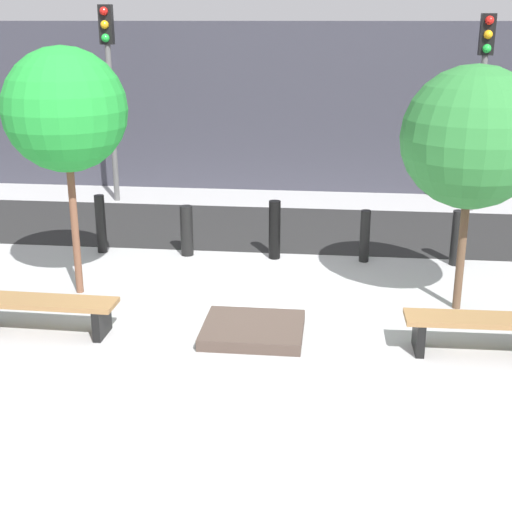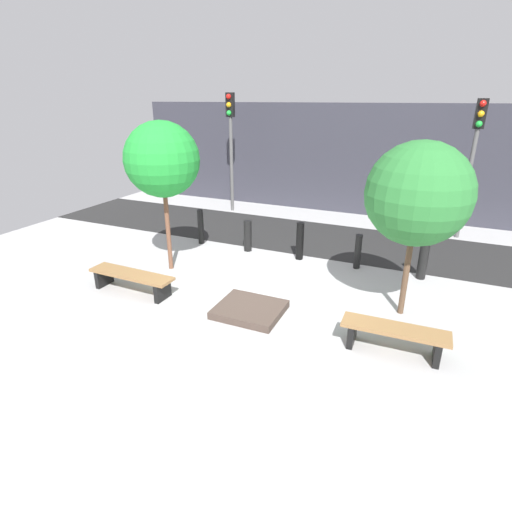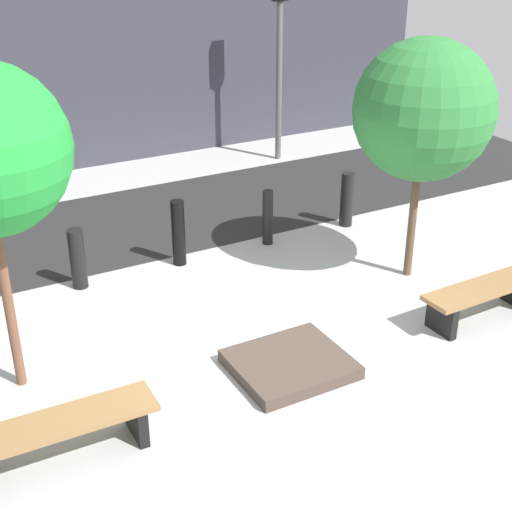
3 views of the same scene
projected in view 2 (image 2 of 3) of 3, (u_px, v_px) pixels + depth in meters
The scene contains 15 objects.
ground_plane at pixel (258, 303), 8.17m from camera, with size 18.00×18.00×0.00m, color #A7A7A7.
road_strip at pixel (318, 238), 11.93m from camera, with size 18.00×3.05×0.01m, color #252525.
building_facade at pixel (347, 159), 14.14m from camera, with size 16.20×0.50×3.76m, color #33333D.
bench_left at pixel (132, 278), 8.53m from camera, with size 1.98×0.50×0.45m.
bench_right at pixel (394, 334), 6.50m from camera, with size 1.70×0.48×0.46m.
planter_bed at pixel (250, 310), 7.78m from camera, with size 1.26×1.11×0.15m, color #463830.
tree_behind_left_bench at pixel (162, 160), 8.88m from camera, with size 1.69×1.69×3.48m.
tree_behind_right_bench at pixel (418, 194), 6.95m from camera, with size 1.84×1.84×3.28m.
bollard_far_left at pixel (201, 227), 11.36m from camera, with size 0.17×0.17×1.00m, color black.
bollard_left at pixel (248, 236), 10.83m from camera, with size 0.21×0.21×0.85m, color black.
bollard_center at pixel (300, 241), 10.25m from camera, with size 0.19×0.19×0.98m, color black.
bollard_right at pixel (358, 252), 9.71m from camera, with size 0.16×0.16×0.87m, color black.
bollard_far_right at pixel (423, 260), 9.14m from camera, with size 0.21×0.21×0.90m, color black.
traffic_light_west at pixel (231, 132), 13.87m from camera, with size 0.28×0.27×4.08m.
traffic_light_mid_west at pixel (474, 145), 11.04m from camera, with size 0.28×0.27×3.91m.
Camera 2 is at (2.89, -6.63, 3.92)m, focal length 28.00 mm.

